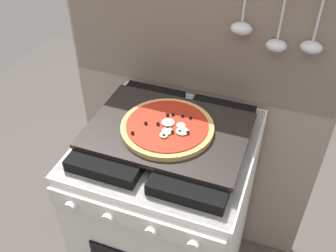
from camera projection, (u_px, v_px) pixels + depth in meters
kitchen_backsplash at (196, 105)px, 1.63m from camera, size 1.10×0.09×1.55m
stove at (168, 215)px, 1.60m from camera, size 0.60×0.64×0.90m
baking_tray at (168, 130)px, 1.32m from camera, size 0.54×0.38×0.02m
pizza_left at (167, 127)px, 1.30m from camera, size 0.32×0.32×0.03m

